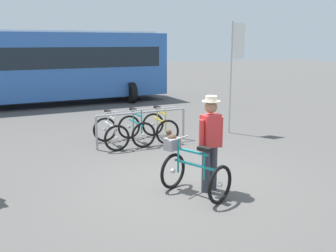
# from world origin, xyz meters

# --- Properties ---
(ground_plane) EXTENTS (80.00, 80.00, 0.00)m
(ground_plane) POSITION_xyz_m (0.00, 0.00, 0.00)
(ground_plane) COLOR #514F4C
(bike_rack_rail) EXTENTS (2.51, 0.16, 0.88)m
(bike_rack_rail) POSITION_xyz_m (0.32, 3.06, 0.64)
(bike_rack_rail) COLOR #99999E
(bike_rack_rail) RESTS_ON ground
(racked_bike_white) EXTENTS (0.69, 1.11, 0.97)m
(racked_bike_white) POSITION_xyz_m (-0.50, 3.20, 0.37)
(racked_bike_white) COLOR black
(racked_bike_white) RESTS_ON ground
(racked_bike_teal) EXTENTS (0.70, 1.12, 0.97)m
(racked_bike_teal) POSITION_xyz_m (0.20, 3.23, 0.37)
(racked_bike_teal) COLOR black
(racked_bike_teal) RESTS_ON ground
(racked_bike_yellow) EXTENTS (0.67, 1.10, 0.97)m
(racked_bike_yellow) POSITION_xyz_m (0.90, 3.26, 0.37)
(racked_bike_yellow) COLOR black
(racked_bike_yellow) RESTS_ON ground
(featured_bicycle) EXTENTS (1.05, 1.26, 1.09)m
(featured_bicycle) POSITION_xyz_m (-0.10, -0.41, 0.49)
(featured_bicycle) COLOR black
(featured_bicycle) RESTS_ON ground
(person_with_featured_bike) EXTENTS (0.52, 0.32, 1.72)m
(person_with_featured_bike) POSITION_xyz_m (0.29, -0.42, 0.95)
(person_with_featured_bike) COLOR #383842
(person_with_featured_bike) RESTS_ON ground
(bus_distant) EXTENTS (10.10, 3.69, 3.08)m
(bus_distant) POSITION_xyz_m (-1.00, 10.82, 1.74)
(bus_distant) COLOR #3366B7
(bus_distant) RESTS_ON ground
(banner_flag) EXTENTS (0.45, 0.05, 3.20)m
(banner_flag) POSITION_xyz_m (3.23, 3.20, 2.23)
(banner_flag) COLOR #B2B2B7
(banner_flag) RESTS_ON ground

